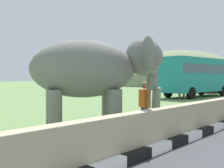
{
  "coord_description": "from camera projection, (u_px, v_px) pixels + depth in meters",
  "views": [
    {
      "loc": [
        -2.86,
        0.38,
        1.8
      ],
      "look_at": [
        3.37,
        5.82,
        1.6
      ],
      "focal_mm": 44.66,
      "sensor_mm": 36.0,
      "label": 1
    }
  ],
  "objects": [
    {
      "name": "barrier_parapet",
      "position": [
        128.0,
        136.0,
        6.17
      ],
      "size": [
        28.0,
        0.36,
        1.0
      ],
      "primitive_type": "cube",
      "color": "tan",
      "rests_on": "ground_plane"
    },
    {
      "name": "elephant",
      "position": [
        95.0,
        71.0,
        8.28
      ],
      "size": [
        3.93,
        3.67,
        3.01
      ],
      "color": "slate",
      "rests_on": "ground_plane"
    },
    {
      "name": "person_handler",
      "position": [
        145.0,
        104.0,
        9.13
      ],
      "size": [
        0.4,
        0.62,
        1.66
      ],
      "color": "navy",
      "rests_on": "ground_plane"
    },
    {
      "name": "cow_mid",
      "position": [
        182.0,
        88.0,
        23.21
      ],
      "size": [
        1.83,
        1.34,
        1.23
      ],
      "color": "tan",
      "rests_on": "ground_plane"
    },
    {
      "name": "bus_teal",
      "position": [
        197.0,
        74.0,
        25.5
      ],
      "size": [
        8.86,
        3.53,
        3.5
      ],
      "color": "teal",
      "rests_on": "ground_plane"
    },
    {
      "name": "hill_east",
      "position": [
        182.0,
        85.0,
        63.08
      ],
      "size": [
        34.92,
        27.93,
        15.58
      ],
      "color": "#727E5C",
      "rests_on": "ground_plane"
    },
    {
      "name": "bus_red",
      "position": [
        223.0,
        75.0,
        34.2
      ],
      "size": [
        8.83,
        3.81,
        3.5
      ],
      "color": "#B21E1E",
      "rests_on": "ground_plane"
    }
  ]
}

